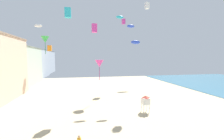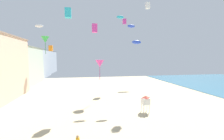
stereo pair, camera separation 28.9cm
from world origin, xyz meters
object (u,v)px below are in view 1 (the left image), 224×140
kite_cyan_parafoil (120,17)px  kite_white_parafoil (38,26)px  kite_orange_box (50,48)px  kite_blue_parafoil (131,26)px  kite_magenta_box_2 (124,22)px  kite_green_delta (45,40)px  kite_magenta_delta (99,64)px  lifeguard_stand (146,100)px  kite_magenta_box (94,28)px  kite_cyan_box (68,13)px  kite_white_box (147,6)px  kite_blue_parafoil_2 (135,42)px

kite_cyan_parafoil → kite_white_parafoil: kite_cyan_parafoil is taller
kite_orange_box → kite_blue_parafoil: size_ratio=1.02×
kite_blue_parafoil → kite_magenta_box_2: (2.39, 14.09, 4.22)m
kite_cyan_parafoil → kite_orange_box: bearing=140.3°
kite_magenta_box_2 → kite_cyan_parafoil: bearing=-109.0°
kite_green_delta → kite_magenta_delta: (8.22, 6.57, -3.61)m
kite_green_delta → kite_blue_parafoil: 16.72m
lifeguard_stand → kite_magenta_delta: 11.16m
kite_white_parafoil → kite_magenta_box_2: size_ratio=1.08×
lifeguard_stand → kite_cyan_parafoil: 18.13m
kite_magenta_box → kite_blue_parafoil: 8.12m
kite_cyan_box → kite_magenta_delta: kite_cyan_box is taller
kite_magenta_box_2 → kite_white_parafoil: bearing=-148.9°
kite_white_parafoil → kite_white_box: bearing=-4.2°
kite_blue_parafoil → kite_green_delta: bearing=-153.9°
kite_green_delta → kite_cyan_parafoil: size_ratio=1.52×
kite_magenta_box_2 → kite_blue_parafoil_2: bearing=12.0°
kite_white_parafoil → kite_blue_parafoil_2: 27.48m
kite_white_box → kite_magenta_box: bearing=-163.6°
kite_white_parafoil → kite_blue_parafoil: size_ratio=1.00×
kite_magenta_delta → kite_white_parafoil: bearing=167.4°
kite_white_parafoil → kite_cyan_parafoil: bearing=0.1°
kite_cyan_box → kite_orange_box: 21.88m
kite_cyan_box → kite_magenta_delta: size_ratio=0.38×
lifeguard_stand → kite_cyan_parafoil: kite_cyan_parafoil is taller
kite_magenta_box → kite_white_box: bearing=16.4°
kite_magenta_delta → lifeguard_stand: bearing=-49.6°
kite_orange_box → kite_magenta_delta: size_ratio=0.41×
lifeguard_stand → kite_white_parafoil: 23.89m
kite_cyan_box → kite_magenta_delta: (5.32, 3.93, -8.10)m
kite_green_delta → kite_white_box: kite_white_box is taller
kite_green_delta → kite_magenta_delta: size_ratio=0.63×
lifeguard_stand → kite_orange_box: kite_orange_box is taller
kite_blue_parafoil_2 → kite_magenta_box_2: bearing=-168.0°
kite_magenta_delta → kite_blue_parafoil_2: 20.98m
kite_orange_box → kite_white_box: bearing=-34.9°
kite_white_parafoil → kite_blue_parafoil: kite_blue_parafoil is taller
kite_cyan_box → kite_magenta_box_2: size_ratio=1.03×
kite_magenta_box → kite_magenta_box_2: bearing=59.8°
kite_orange_box → kite_magenta_box: bearing=-59.5°
kite_cyan_box → kite_magenta_box: 4.91m
kite_blue_parafoil_2 → kite_magenta_box_2: 7.11m
kite_white_box → kite_cyan_box: bearing=-162.3°
lifeguard_stand → kite_green_delta: bearing=-179.7°
kite_magenta_box → kite_white_box: 12.81m
kite_blue_parafoil → kite_cyan_box: bearing=-158.9°
kite_blue_parafoil → kite_blue_parafoil_2: bearing=66.7°
kite_orange_box → kite_blue_parafoil_2: 25.02m
kite_cyan_parafoil → kite_magenta_box_2: kite_magenta_box_2 is taller
kite_cyan_parafoil → kite_magenta_box_2: (4.18, 12.14, 2.03)m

